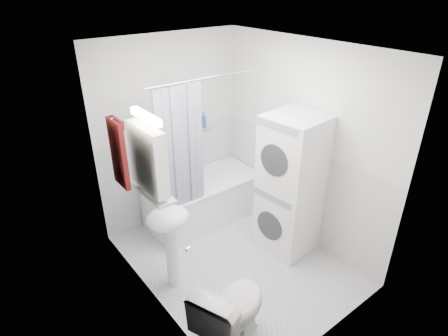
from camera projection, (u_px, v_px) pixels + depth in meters
floor at (234, 260)px, 4.38m from camera, size 2.60×2.60×0.00m
room_walls at (236, 143)px, 3.69m from camera, size 2.60×2.60×2.60m
wainscot at (219, 206)px, 4.31m from camera, size 1.98×2.58×2.58m
door at (188, 249)px, 3.01m from camera, size 0.05×2.00×2.00m
bathtub at (203, 198)px, 4.99m from camera, size 1.51×0.72×0.58m
tub_spout at (200, 146)px, 5.07m from camera, size 0.04×0.12×0.04m
curtain_rod at (215, 76)px, 4.01m from camera, size 1.69×0.02×0.02m
shower_curtain at (182, 151)px, 4.10m from camera, size 0.55×0.02×1.45m
sink at (169, 230)px, 3.73m from camera, size 0.44×0.37×1.04m
medicine_cabinet at (148, 157)px, 3.23m from camera, size 0.13×0.50×0.71m
shelf at (154, 193)px, 3.41m from camera, size 0.18×0.54×0.02m
shower_caddy at (203, 128)px, 4.97m from camera, size 0.22×0.06×0.02m
towel at (118, 152)px, 3.71m from camera, size 0.07×0.30×0.73m
washer_dryer at (291, 186)px, 4.25m from camera, size 0.65×0.65×1.67m
toilet at (232, 312)px, 3.22m from camera, size 0.88×0.69×0.76m
soap_pump at (165, 202)px, 3.73m from camera, size 0.08×0.17×0.08m
shelf_bottle at (161, 195)px, 3.28m from camera, size 0.07×0.18×0.07m
shelf_cup at (147, 181)px, 3.46m from camera, size 0.10×0.09×0.10m
shampoo_a at (196, 125)px, 4.87m from camera, size 0.13×0.17×0.13m
shampoo_b at (204, 125)px, 4.95m from camera, size 0.08×0.21×0.08m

